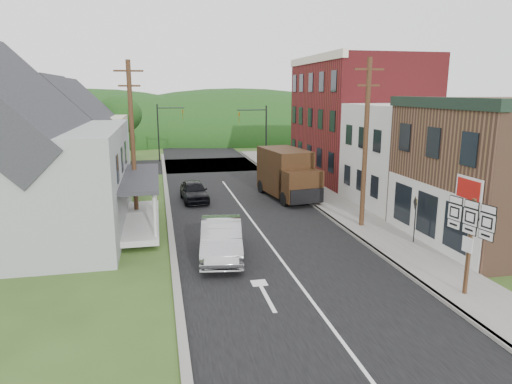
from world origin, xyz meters
TOP-DOWN VIEW (x-y plane):
  - ground at (0.00, 0.00)m, footprint 120.00×120.00m
  - road at (0.00, 10.00)m, footprint 9.00×90.00m
  - cross_road at (0.00, 27.00)m, footprint 60.00×9.00m
  - sidewalk_right at (5.90, 8.00)m, footprint 2.80×55.00m
  - curb_right at (4.55, 8.00)m, footprint 0.20×55.00m
  - curb_left at (-4.65, 8.00)m, footprint 0.30×55.00m
  - storefront_tan at (11.30, 0.00)m, footprint 8.00×8.00m
  - storefront_white at (11.30, 7.50)m, footprint 8.00×7.00m
  - storefront_red at (11.30, 17.00)m, footprint 8.00×12.00m
  - house_gray at (-12.00, 6.00)m, footprint 10.20×12.24m
  - house_blue at (-11.00, 17.00)m, footprint 7.14×8.16m
  - house_cream at (-11.50, 26.00)m, footprint 7.14×8.16m
  - utility_pole_right at (5.60, 3.50)m, footprint 1.60×0.26m
  - utility_pole_left at (-6.50, 8.00)m, footprint 1.60×0.26m
  - traffic_signal_right at (4.30, 23.50)m, footprint 2.87×0.20m
  - traffic_signal_left at (-4.30, 30.50)m, footprint 2.87×0.20m
  - tree_left_d at (-9.00, 32.00)m, footprint 4.80×4.80m
  - forested_ridge at (0.00, 55.00)m, footprint 90.00×30.00m
  - silver_sedan at (-2.52, 0.58)m, footprint 2.44×5.30m
  - dark_sedan at (-2.86, 11.55)m, footprint 1.89×4.18m
  - delivery_van at (3.58, 11.14)m, footprint 3.21×6.31m
  - route_sign_cluster at (5.47, -5.34)m, footprint 0.41×2.00m
  - warning_sign at (6.78, 0.24)m, footprint 0.19×0.61m

SIDE VIEW (x-z plane):
  - ground at x=0.00m, z-range 0.00..0.00m
  - road at x=0.00m, z-range -0.01..0.01m
  - cross_road at x=0.00m, z-range -0.01..0.01m
  - forested_ridge at x=0.00m, z-range -8.00..8.00m
  - curb_left at x=-4.65m, z-range 0.00..0.12m
  - sidewalk_right at x=5.90m, z-range 0.00..0.15m
  - curb_right at x=4.55m, z-range 0.00..0.15m
  - dark_sedan at x=-2.86m, z-range 0.00..1.39m
  - silver_sedan at x=-2.52m, z-range 0.00..1.68m
  - warning_sign at x=6.78m, z-range 0.47..2.75m
  - delivery_van at x=3.58m, z-range 0.02..3.40m
  - route_sign_cluster at x=5.47m, z-range 0.67..4.20m
  - storefront_white at x=11.30m, z-range 0.00..6.50m
  - storefront_tan at x=11.30m, z-range 0.00..7.00m
  - house_blue at x=-11.00m, z-range 0.05..7.33m
  - house_cream at x=-11.50m, z-range 0.05..7.33m
  - traffic_signal_right at x=4.30m, z-range 0.76..6.76m
  - traffic_signal_left at x=-4.30m, z-range 0.76..6.76m
  - house_gray at x=-12.00m, z-range 0.06..8.41m
  - utility_pole_right at x=5.60m, z-range 0.16..9.16m
  - utility_pole_left at x=-6.50m, z-range 0.16..9.16m
  - tree_left_d at x=-9.00m, z-range 1.41..8.35m
  - storefront_red at x=11.30m, z-range 0.00..10.00m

